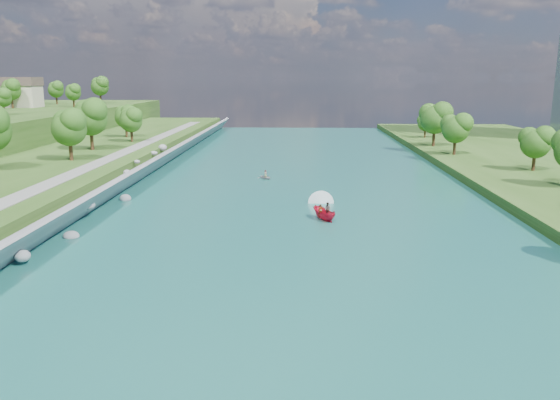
{
  "coord_description": "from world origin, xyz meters",
  "views": [
    {
      "loc": [
        0.32,
        -52.12,
        17.15
      ],
      "look_at": [
        -1.96,
        13.17,
        2.5
      ],
      "focal_mm": 35.0,
      "sensor_mm": 36.0,
      "label": 1
    }
  ],
  "objects": [
    {
      "name": "raft",
      "position": [
        -5.43,
        40.72,
        0.45
      ],
      "size": [
        3.35,
        3.67,
        1.47
      ],
      "rotation": [
        0.0,
        0.0,
        0.52
      ],
      "color": "#95999D",
      "rests_on": "river_water"
    },
    {
      "name": "motorboat",
      "position": [
        3.44,
        14.38,
        0.82
      ],
      "size": [
        3.6,
        19.05,
        2.06
      ],
      "rotation": [
        0.0,
        0.0,
        3.64
      ],
      "color": "red",
      "rests_on": "river_water"
    },
    {
      "name": "riverside_path",
      "position": [
        -32.5,
        20.0,
        3.55
      ],
      "size": [
        3.0,
        200.0,
        0.1
      ],
      "primitive_type": "cube",
      "color": "gray",
      "rests_on": "berm_west"
    },
    {
      "name": "trees_east",
      "position": [
        35.76,
        36.57,
        6.53
      ],
      "size": [
        15.33,
        141.27,
        12.0
      ],
      "color": "#1C4C14",
      "rests_on": "berm_east"
    },
    {
      "name": "ground",
      "position": [
        0.0,
        0.0,
        0.0
      ],
      "size": [
        260.0,
        260.0,
        0.0
      ],
      "primitive_type": "plane",
      "color": "#2D5119",
      "rests_on": "ground"
    },
    {
      "name": "trees_ridge",
      "position": [
        -73.21,
        102.31,
        13.63
      ],
      "size": [
        23.18,
        63.81,
        10.19
      ],
      "color": "#1C4C14",
      "rests_on": "ridge_west"
    },
    {
      "name": "river_water",
      "position": [
        0.0,
        20.0,
        0.05
      ],
      "size": [
        55.0,
        240.0,
        0.1
      ],
      "primitive_type": "cube",
      "color": "#175557",
      "rests_on": "ground"
    },
    {
      "name": "riprap_bank",
      "position": [
        -25.85,
        19.19,
        1.8
      ],
      "size": [
        4.36,
        236.0,
        4.5
      ],
      "color": "slate",
      "rests_on": "ground"
    }
  ]
}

